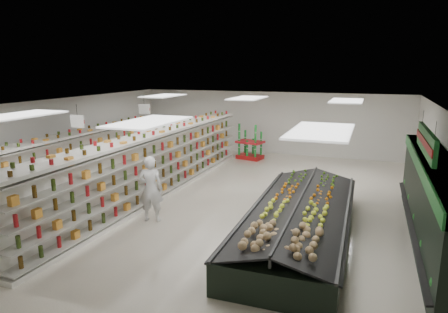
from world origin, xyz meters
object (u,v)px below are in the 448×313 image
at_px(soda_endcap, 250,143).
at_px(shopper_background, 182,152).
at_px(gondola_center, 156,166).
at_px(shopper_main, 151,189).
at_px(gondola_left, 72,162).
at_px(produce_island, 299,218).

distance_m(soda_endcap, shopper_background, 3.74).
bearing_deg(gondola_center, soda_endcap, 78.82).
bearing_deg(soda_endcap, shopper_main, -92.41).
bearing_deg(soda_endcap, gondola_left, -126.87).
bearing_deg(produce_island, gondola_left, 169.26).
distance_m(gondola_center, shopper_background, 3.73).
height_order(produce_island, shopper_background, shopper_background).
bearing_deg(gondola_left, soda_endcap, 53.44).
xyz_separation_m(produce_island, shopper_main, (-4.26, -0.44, 0.49)).
distance_m(produce_island, soda_endcap, 9.27).
xyz_separation_m(shopper_main, shopper_background, (-1.90, 5.88, -0.20)).
bearing_deg(produce_island, shopper_main, -174.10).
bearing_deg(gondola_left, shopper_background, 53.81).
bearing_deg(gondola_left, gondola_center, 2.05).
bearing_deg(shopper_background, gondola_left, 153.16).
relative_size(gondola_center, produce_island, 1.80).
distance_m(shopper_main, shopper_background, 6.18).
distance_m(soda_endcap, shopper_main, 8.86).
xyz_separation_m(gondola_center, shopper_main, (1.10, -2.24, -0.05)).
relative_size(gondola_left, soda_endcap, 7.23).
bearing_deg(produce_island, shopper_background, 138.54).
height_order(produce_island, shopper_main, shopper_main).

